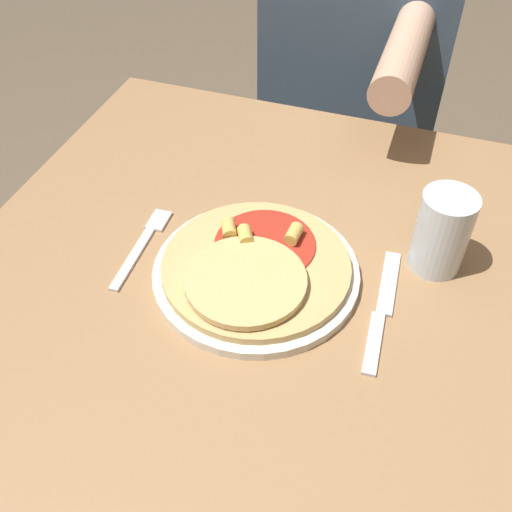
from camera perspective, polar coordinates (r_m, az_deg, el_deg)
The scene contains 7 objects.
dining_table at distance 0.91m, azimuth 2.22°, elevation -9.16°, with size 0.96×0.97×0.76m.
plate at distance 0.84m, azimuth -0.00°, elevation -1.59°, with size 0.29×0.29×0.01m.
pizza at distance 0.82m, azimuth -0.16°, elevation -1.05°, with size 0.26×0.26×0.04m.
fork at distance 0.91m, azimuth -10.64°, elevation 1.29°, with size 0.03×0.18×0.00m.
knife at distance 0.82m, azimuth 11.87°, elevation -5.14°, with size 0.03×0.22×0.00m.
drinking_glass at distance 0.86m, azimuth 17.29°, elevation 2.20°, with size 0.08×0.08×0.12m.
person_diner at distance 1.44m, azimuth 9.49°, elevation 16.81°, with size 0.40×0.52×1.20m.
Camera 1 is at (0.14, -0.51, 1.37)m, focal length 42.00 mm.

